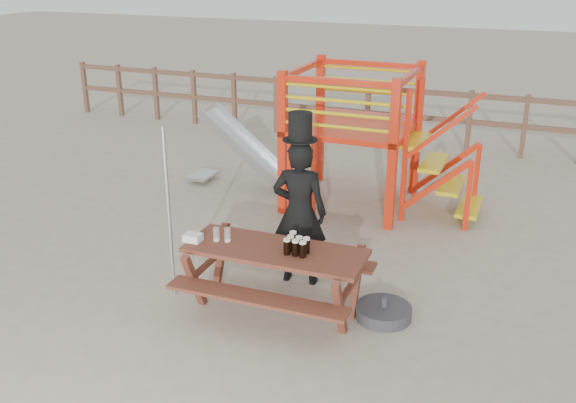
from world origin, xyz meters
The scene contains 10 objects.
ground centered at (0.00, 0.00, 0.00)m, with size 60.00×60.00×0.00m, color tan.
back_fence centered at (0.00, 7.00, 0.74)m, with size 15.09×0.09×1.20m.
playground_fort centered at (0.12, 3.58, 1.07)m, with size 4.71×1.84×2.10m.
picnic_table centered at (0.41, 0.17, 0.46)m, with size 1.91×1.34×0.73m.
man_with_hat centered at (0.40, 0.91, 0.90)m, with size 0.68×0.50×2.01m.
metal_pole centered at (-0.78, 0.06, 0.97)m, with size 0.04×0.04×1.94m, color #B2B2B7.
parasol_base centered at (1.52, 0.46, 0.07)m, with size 0.59×0.59×0.25m.
paper_bag centered at (-0.47, 0.02, 0.77)m, with size 0.18×0.14×0.08m, color white.
stout_pints centered at (0.65, 0.17, 0.82)m, with size 0.26×0.26×0.17m.
empty_glasses centered at (-0.19, 0.13, 0.80)m, with size 0.19×0.10×0.15m.
Camera 1 is at (2.81, -5.36, 3.58)m, focal length 40.00 mm.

